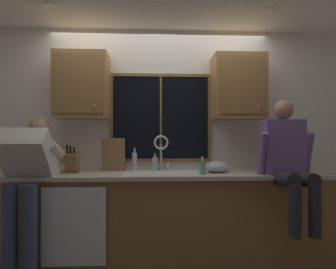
# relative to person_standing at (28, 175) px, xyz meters

# --- Properties ---
(back_wall) EXTENTS (5.90, 0.12, 2.55)m
(back_wall) POSITION_rel_person_standing_xyz_m (1.26, 0.65, 0.33)
(back_wall) COLOR silver
(back_wall) RESTS_ON floor
(ceiling_downlight_left) EXTENTS (0.14, 0.14, 0.01)m
(ceiling_downlight_left) POSITION_rel_person_standing_xyz_m (0.21, -0.01, 1.60)
(ceiling_downlight_left) COLOR #FFEAB2
(ceiling_downlight_right) EXTENTS (0.14, 0.14, 0.01)m
(ceiling_downlight_right) POSITION_rel_person_standing_xyz_m (2.31, -0.01, 1.60)
(ceiling_downlight_right) COLOR #FFEAB2
(window_glass) EXTENTS (1.10, 0.02, 0.95)m
(window_glass) POSITION_rel_person_standing_xyz_m (1.27, 0.58, 0.58)
(window_glass) COLOR black
(window_frame_top) EXTENTS (1.17, 0.02, 0.04)m
(window_frame_top) POSITION_rel_person_standing_xyz_m (1.27, 0.57, 1.08)
(window_frame_top) COLOR brown
(window_frame_bottom) EXTENTS (1.17, 0.02, 0.04)m
(window_frame_bottom) POSITION_rel_person_standing_xyz_m (1.27, 0.57, 0.09)
(window_frame_bottom) COLOR brown
(window_frame_left) EXTENTS (0.03, 0.02, 0.95)m
(window_frame_left) POSITION_rel_person_standing_xyz_m (0.70, 0.57, 0.58)
(window_frame_left) COLOR brown
(window_frame_right) EXTENTS (0.03, 0.02, 0.95)m
(window_frame_right) POSITION_rel_person_standing_xyz_m (1.84, 0.57, 0.58)
(window_frame_right) COLOR brown
(window_mullion_center) EXTENTS (0.02, 0.02, 0.95)m
(window_mullion_center) POSITION_rel_person_standing_xyz_m (1.27, 0.57, 0.58)
(window_mullion_center) COLOR brown
(lower_cabinet_run) EXTENTS (3.50, 0.58, 0.88)m
(lower_cabinet_run) POSITION_rel_person_standing_xyz_m (1.26, 0.30, -0.50)
(lower_cabinet_run) COLOR olive
(lower_cabinet_run) RESTS_ON floor
(countertop) EXTENTS (3.56, 0.62, 0.04)m
(countertop) POSITION_rel_person_standing_xyz_m (1.26, 0.28, -0.04)
(countertop) COLOR beige
(countertop) RESTS_ON lower_cabinet_run
(dishwasher_front) EXTENTS (0.60, 0.02, 0.74)m
(dishwasher_front) POSITION_rel_person_standing_xyz_m (0.43, -0.02, -0.48)
(dishwasher_front) COLOR white
(upper_cabinet_left) EXTENTS (0.57, 0.36, 0.72)m
(upper_cabinet_left) POSITION_rel_person_standing_xyz_m (0.41, 0.42, 0.92)
(upper_cabinet_left) COLOR #9E703D
(upper_cabinet_right) EXTENTS (0.57, 0.36, 0.72)m
(upper_cabinet_right) POSITION_rel_person_standing_xyz_m (2.14, 0.42, 0.92)
(upper_cabinet_right) COLOR #9E703D
(sink) EXTENTS (0.80, 0.46, 0.21)m
(sink) POSITION_rel_person_standing_xyz_m (1.27, 0.29, -0.12)
(sink) COLOR silver
(sink) RESTS_ON lower_cabinet_run
(faucet) EXTENTS (0.18, 0.09, 0.40)m
(faucet) POSITION_rel_person_standing_xyz_m (1.28, 0.47, 0.23)
(faucet) COLOR silver
(faucet) RESTS_ON countertop
(person_standing) EXTENTS (0.53, 0.71, 1.50)m
(person_standing) POSITION_rel_person_standing_xyz_m (0.00, 0.00, 0.00)
(person_standing) COLOR #384260
(person_standing) RESTS_ON floor
(person_sitting_on_counter) EXTENTS (0.54, 0.60, 1.26)m
(person_sitting_on_counter) POSITION_rel_person_standing_xyz_m (2.52, 0.02, 0.16)
(person_sitting_on_counter) COLOR #262628
(person_sitting_on_counter) RESTS_ON countertop
(knife_block) EXTENTS (0.12, 0.18, 0.32)m
(knife_block) POSITION_rel_person_standing_xyz_m (0.32, 0.34, 0.09)
(knife_block) COLOR brown
(knife_block) RESTS_ON countertop
(cutting_board) EXTENTS (0.26, 0.10, 0.37)m
(cutting_board) POSITION_rel_person_standing_xyz_m (0.74, 0.50, 0.16)
(cutting_board) COLOR #997047
(cutting_board) RESTS_ON countertop
(mixing_bowl) EXTENTS (0.26, 0.26, 0.13)m
(mixing_bowl) POSITION_rel_person_standing_xyz_m (1.87, 0.32, 0.04)
(mixing_bowl) COLOR #B7B7BC
(mixing_bowl) RESTS_ON countertop
(soap_dispenser) EXTENTS (0.06, 0.07, 0.19)m
(soap_dispenser) POSITION_rel_person_standing_xyz_m (1.68, 0.13, 0.05)
(soap_dispenser) COLOR #59A566
(soap_dispenser) RESTS_ON countertop
(bottle_green_glass) EXTENTS (0.06, 0.06, 0.20)m
(bottle_green_glass) POSITION_rel_person_standing_xyz_m (1.20, 0.45, 0.06)
(bottle_green_glass) COLOR #B7B7BC
(bottle_green_glass) RESTS_ON countertop
(bottle_tall_clear) EXTENTS (0.05, 0.05, 0.27)m
(bottle_tall_clear) POSITION_rel_person_standing_xyz_m (0.98, 0.45, 0.09)
(bottle_tall_clear) COLOR #B7B7BC
(bottle_tall_clear) RESTS_ON countertop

